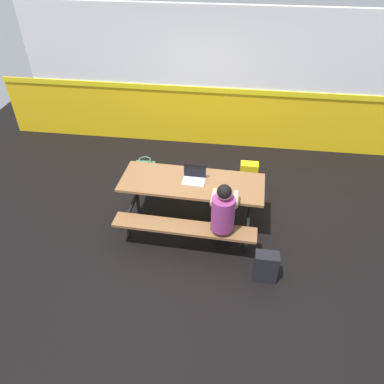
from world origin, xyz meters
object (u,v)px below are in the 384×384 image
student_nearer (223,212)px  backpack_dark (249,174)px  laptop_silver (194,178)px  satchel_spare (266,266)px  tote_bag_bright (146,171)px  picnic_table_main (192,191)px

student_nearer → backpack_dark: (0.35, 1.63, -0.49)m
laptop_silver → satchel_spare: (1.06, -1.03, -0.57)m
tote_bag_bright → satchel_spare: size_ratio=0.98×
tote_bag_bright → satchel_spare: satchel_spare is taller
laptop_silver → tote_bag_bright: (-0.97, 0.92, -0.59)m
student_nearer → laptop_silver: size_ratio=3.68×
student_nearer → backpack_dark: bearing=77.9°
picnic_table_main → backpack_dark: 1.39m
laptop_silver → satchel_spare: bearing=-44.1°
tote_bag_bright → student_nearer: bearing=-46.7°
student_nearer → satchel_spare: (0.60, -0.41, -0.49)m
laptop_silver → backpack_dark: bearing=51.3°
picnic_table_main → tote_bag_bright: picnic_table_main is taller
picnic_table_main → student_nearer: student_nearer is taller
student_nearer → tote_bag_bright: size_ratio=2.81×
backpack_dark → laptop_silver: bearing=-128.7°
picnic_table_main → satchel_spare: picnic_table_main is taller
picnic_table_main → backpack_dark: bearing=51.4°
tote_bag_bright → satchel_spare: (2.03, -1.94, 0.02)m
picnic_table_main → satchel_spare: (1.08, -0.99, -0.36)m
backpack_dark → tote_bag_bright: bearing=-176.8°
student_nearer → tote_bag_bright: bearing=133.3°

